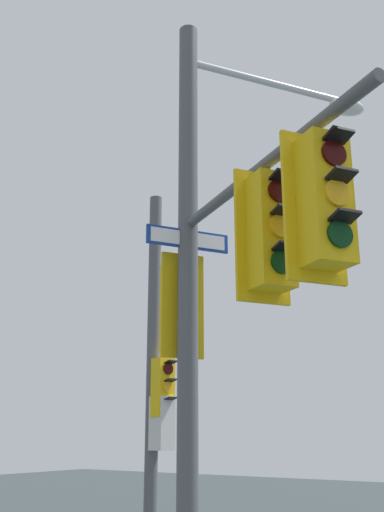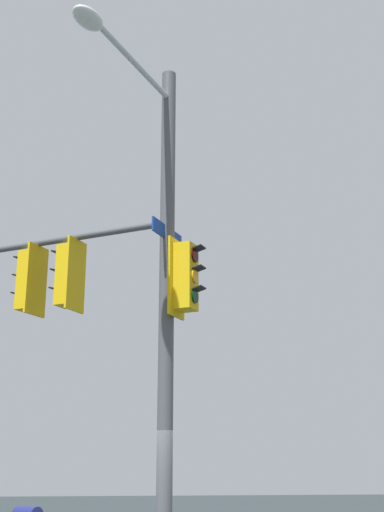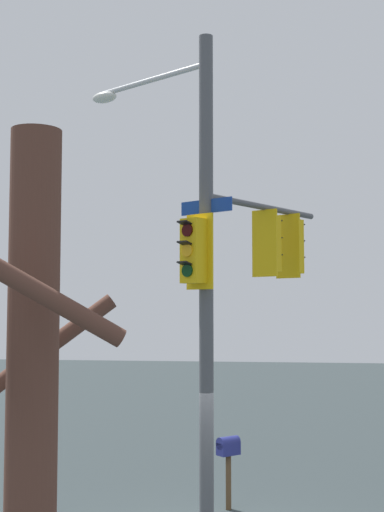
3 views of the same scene
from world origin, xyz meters
TOP-DOWN VIEW (x-y plane):
  - main_signal_pole_assembly at (0.60, -0.15)m, footprint 3.65×4.53m
  - mailbox at (1.95, -0.10)m, footprint 0.48×0.48m
  - bare_tree_behind_pole at (-6.94, 0.64)m, footprint 1.78×1.74m

SIDE VIEW (x-z plane):
  - mailbox at x=1.95m, z-range 0.40..1.81m
  - bare_tree_behind_pole at x=-6.94m, z-range 0.10..5.40m
  - main_signal_pole_assembly at x=0.60m, z-range 0.61..9.37m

